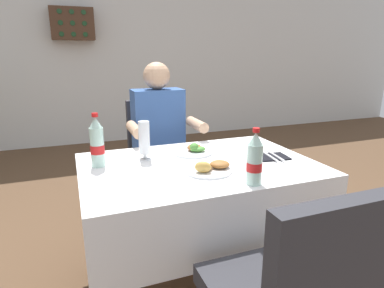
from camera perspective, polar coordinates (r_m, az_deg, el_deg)
ground_plane at (r=2.16m, az=3.81°, el=-21.87°), size 11.00×11.00×0.00m
back_wall at (r=5.14m, az=-13.10°, el=16.76°), size 11.00×0.12×2.91m
main_dining_table at (r=1.78m, az=1.15°, el=-8.66°), size 1.21×0.83×0.76m
chair_far_diner_seat at (r=2.51m, az=-5.72°, el=-2.13°), size 0.44×0.50×0.97m
seated_diner_far at (r=2.36m, az=-5.54°, el=0.70°), size 0.50×0.46×1.26m
plate_near_camera at (r=1.60m, az=3.20°, el=-4.24°), size 0.24×0.24×0.07m
plate_far_diner at (r=1.89m, az=0.33°, el=-1.06°), size 0.23×0.23×0.06m
beer_glass_left at (r=1.77m, az=-8.37°, el=0.59°), size 0.07×0.07×0.21m
cola_bottle_primary at (r=1.71m, az=-16.32°, el=0.10°), size 0.07×0.07×0.28m
cola_bottle_secondary at (r=1.44m, az=10.98°, el=-2.79°), size 0.07×0.07×0.26m
napkin_cutlery_set at (r=1.86m, az=13.89°, el=-2.18°), size 0.18×0.19×0.01m
wall_bottle_rack at (r=4.94m, az=-20.24°, el=19.19°), size 0.56×0.21×0.42m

